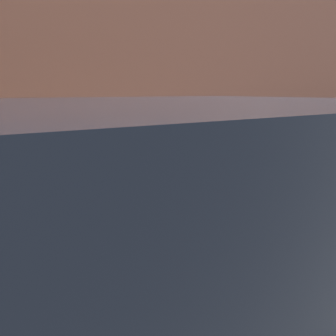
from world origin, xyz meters
TOP-DOWN VIEW (x-y plane):
  - ground_plane at (0.00, 0.00)m, footprint 60.00×60.00m
  - sidewalk at (0.00, 2.20)m, footprint 24.00×2.80m
  - building_facade at (0.00, 4.07)m, footprint 24.00×0.30m
  - parking_meter at (-0.28, 1.14)m, footprint 0.20×0.12m
  - parked_car_beside_meter at (-1.73, -0.29)m, footprint 4.70×2.19m

SIDE VIEW (x-z plane):
  - ground_plane at x=0.00m, z-range 0.00..0.00m
  - sidewalk at x=0.00m, z-range 0.00..0.11m
  - parked_car_beside_meter at x=-1.73m, z-range 0.00..1.83m
  - parking_meter at x=-0.28m, z-range 0.42..1.86m
  - building_facade at x=0.00m, z-range 0.00..5.15m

